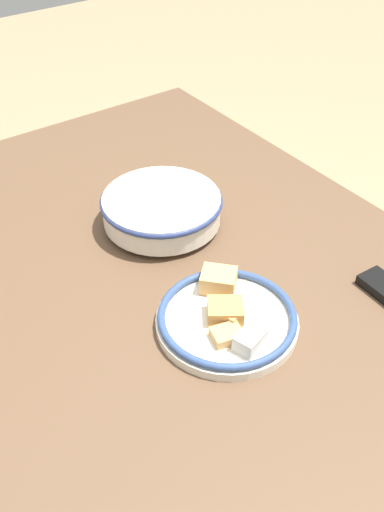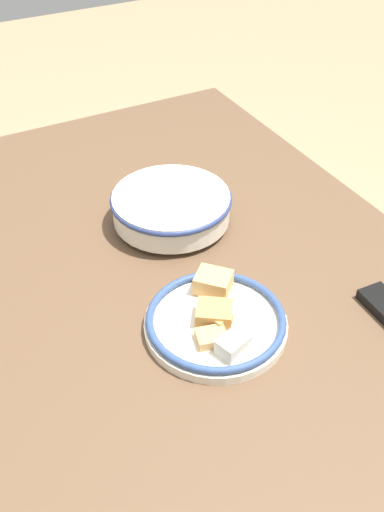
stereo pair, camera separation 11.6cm
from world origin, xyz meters
TOP-DOWN VIEW (x-y plane):
  - ground_plane at (0.00, 0.00)m, footprint 8.00×8.00m
  - dining_table at (0.00, 0.00)m, footprint 1.38×1.01m
  - noodle_bowl at (-0.12, 0.07)m, footprint 0.26×0.26m
  - food_plate at (0.19, 0.00)m, footprint 0.25×0.25m

SIDE VIEW (x-z plane):
  - ground_plane at x=0.00m, z-range 0.00..0.00m
  - dining_table at x=0.00m, z-range 0.30..1.07m
  - food_plate at x=0.19m, z-range 0.76..0.81m
  - noodle_bowl at x=-0.12m, z-range 0.78..0.85m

